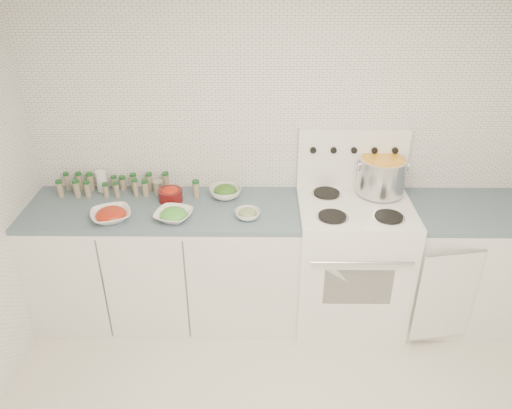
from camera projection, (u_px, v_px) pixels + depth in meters
name	position (u px, v px, depth m)	size (l,w,h in m)	color
room_walls	(300.00, 211.00, 2.00)	(3.54, 3.04, 2.52)	white
counter_left	(168.00, 262.00, 3.58)	(1.85, 0.62, 0.90)	white
stove	(350.00, 258.00, 3.55)	(0.76, 0.70, 1.36)	white
counter_right	(464.00, 264.00, 3.56)	(0.89, 0.70, 0.90)	white
stock_pot	(382.00, 174.00, 3.40)	(0.35, 0.32, 0.25)	silver
bowl_tomato	(111.00, 215.00, 3.21)	(0.33, 0.33, 0.08)	white
bowl_snowpea	(174.00, 215.00, 3.21)	(0.29, 0.29, 0.08)	white
bowl_broccoli	(225.00, 192.00, 3.48)	(0.27, 0.27, 0.09)	white
bowl_zucchini	(248.00, 214.00, 3.23)	(0.21, 0.21, 0.07)	white
bowl_pepper	(170.00, 194.00, 3.43)	(0.17, 0.17, 0.10)	#560F0E
salt_canister	(102.00, 181.00, 3.55)	(0.08, 0.08, 0.15)	white
tin_can	(158.00, 188.00, 3.52)	(0.07, 0.07, 0.10)	#ACA792
spice_cluster	(117.00, 185.00, 3.52)	(1.00, 0.16, 0.14)	gray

